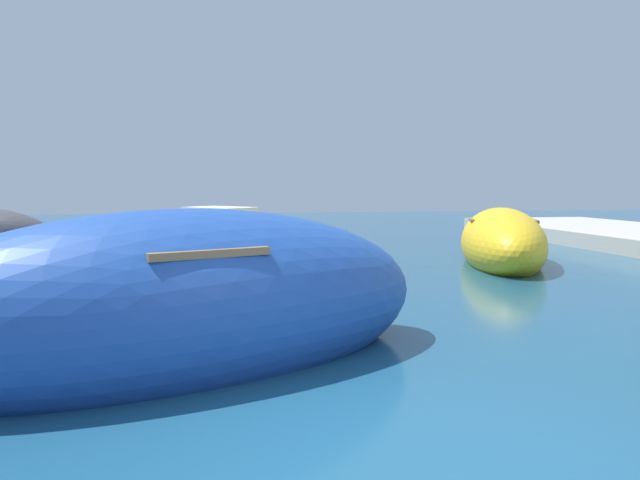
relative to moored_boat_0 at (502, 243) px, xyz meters
name	(u,v)px	position (x,y,z in m)	size (l,w,h in m)	color
ground	(449,473)	(-5.84, -10.44, -0.52)	(80.00, 80.00, 0.00)	navy
moored_boat_0	(502,243)	(0.00, 0.00, 0.00)	(4.14, 6.38, 1.86)	gold
moored_boat_4	(231,250)	(-7.04, -0.10, -0.02)	(4.59, 4.83, 1.86)	gold
moored_boat_5	(182,308)	(-7.82, -7.42, 0.11)	(6.77, 4.61, 2.27)	#1E479E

